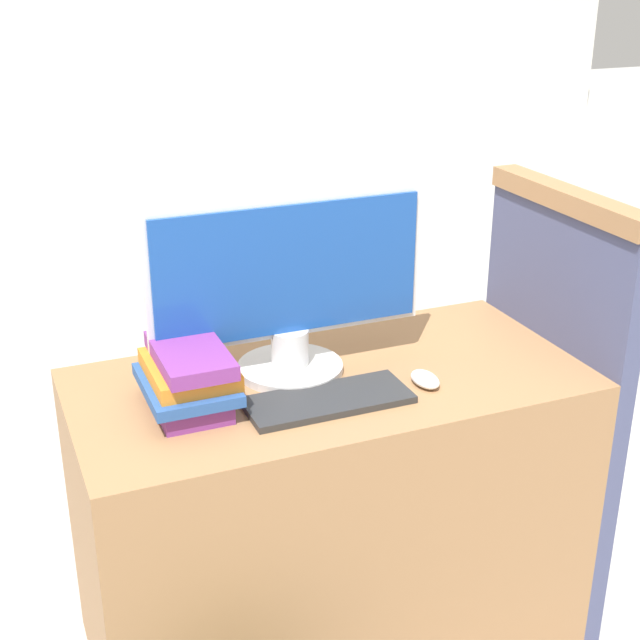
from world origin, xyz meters
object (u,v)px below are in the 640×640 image
at_px(monitor, 289,288).
at_px(mouse, 425,379).
at_px(keyboard, 328,400).
at_px(book_stack, 189,377).

bearing_deg(monitor, mouse, -35.07).
xyz_separation_m(keyboard, book_stack, (-0.28, 0.10, 0.06)).
distance_m(mouse, book_stack, 0.54).
distance_m(keyboard, book_stack, 0.31).
bearing_deg(keyboard, monitor, 96.42).
height_order(mouse, book_stack, book_stack).
height_order(monitor, keyboard, monitor).
xyz_separation_m(mouse, book_stack, (-0.53, 0.10, 0.06)).
relative_size(keyboard, mouse, 3.96).
distance_m(keyboard, mouse, 0.24).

